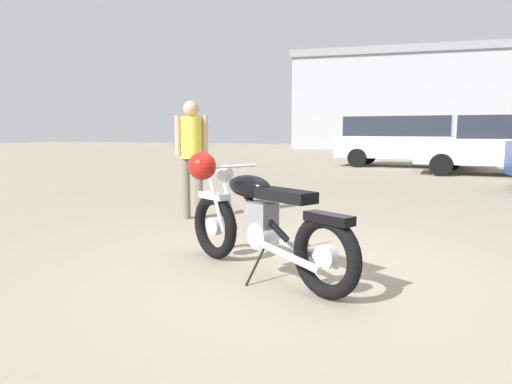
{
  "coord_description": "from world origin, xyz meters",
  "views": [
    {
      "loc": [
        0.88,
        -3.92,
        1.24
      ],
      "look_at": [
        -0.65,
        0.38,
        0.64
      ],
      "focal_mm": 32.69,
      "sensor_mm": 36.0,
      "label": 1
    }
  ],
  "objects_px": {
    "bystander": "(192,147)",
    "blue_hatchback_right": "(403,140)",
    "silver_sedan_mid": "(495,146)",
    "vintage_motorcycle": "(256,219)"
  },
  "relations": [
    {
      "from": "bystander",
      "to": "blue_hatchback_right",
      "type": "xyz_separation_m",
      "value": [
        2.42,
        11.19,
        -0.08
      ]
    },
    {
      "from": "silver_sedan_mid",
      "to": "blue_hatchback_right",
      "type": "distance_m",
      "value": 3.53
    },
    {
      "from": "bystander",
      "to": "silver_sedan_mid",
      "type": "distance_m",
      "value": 10.08
    },
    {
      "from": "vintage_motorcycle",
      "to": "bystander",
      "type": "relative_size",
      "value": 1.11
    },
    {
      "from": "vintage_motorcycle",
      "to": "blue_hatchback_right",
      "type": "bearing_deg",
      "value": -62.25
    },
    {
      "from": "blue_hatchback_right",
      "to": "bystander",
      "type": "bearing_deg",
      "value": -97.11
    },
    {
      "from": "vintage_motorcycle",
      "to": "silver_sedan_mid",
      "type": "bearing_deg",
      "value": -75.86
    },
    {
      "from": "bystander",
      "to": "blue_hatchback_right",
      "type": "distance_m",
      "value": 11.44
    },
    {
      "from": "vintage_motorcycle",
      "to": "silver_sedan_mid",
      "type": "xyz_separation_m",
      "value": [
        3.25,
        10.93,
        0.34
      ]
    },
    {
      "from": "vintage_motorcycle",
      "to": "blue_hatchback_right",
      "type": "distance_m",
      "value": 13.38
    }
  ]
}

